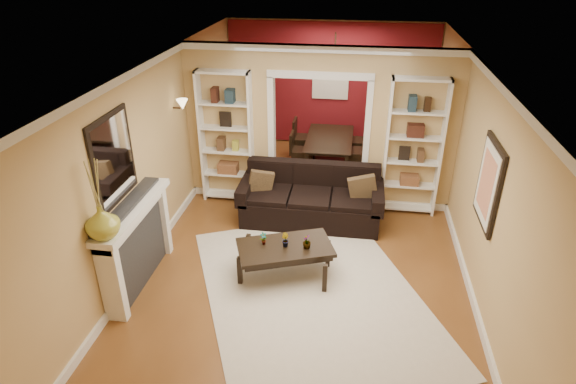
% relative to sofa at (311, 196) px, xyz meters
% --- Properties ---
extents(floor, '(8.00, 8.00, 0.00)m').
position_rel_sofa_xyz_m(floor, '(0.03, -0.45, -0.45)').
color(floor, brown).
rests_on(floor, ground).
extents(ceiling, '(8.00, 8.00, 0.00)m').
position_rel_sofa_xyz_m(ceiling, '(0.03, -0.45, 2.25)').
color(ceiling, white).
rests_on(ceiling, ground).
extents(wall_back, '(8.00, 0.00, 8.00)m').
position_rel_sofa_xyz_m(wall_back, '(0.03, 3.55, 0.90)').
color(wall_back, tan).
rests_on(wall_back, ground).
extents(wall_front, '(8.00, 0.00, 8.00)m').
position_rel_sofa_xyz_m(wall_front, '(0.03, -4.45, 0.90)').
color(wall_front, tan).
rests_on(wall_front, ground).
extents(wall_left, '(0.00, 8.00, 8.00)m').
position_rel_sofa_xyz_m(wall_left, '(-2.22, -0.45, 0.90)').
color(wall_left, tan).
rests_on(wall_left, ground).
extents(wall_right, '(0.00, 8.00, 8.00)m').
position_rel_sofa_xyz_m(wall_right, '(2.28, -0.45, 0.90)').
color(wall_right, tan).
rests_on(wall_right, ground).
extents(partition_wall, '(4.50, 0.15, 2.70)m').
position_rel_sofa_xyz_m(partition_wall, '(0.03, 0.75, 0.90)').
color(partition_wall, tan).
rests_on(partition_wall, floor).
extents(red_back_panel, '(4.44, 0.04, 2.64)m').
position_rel_sofa_xyz_m(red_back_panel, '(0.03, 3.52, 0.87)').
color(red_back_panel, maroon).
rests_on(red_back_panel, floor).
extents(dining_window, '(0.78, 0.03, 0.98)m').
position_rel_sofa_xyz_m(dining_window, '(0.03, 3.48, 1.10)').
color(dining_window, '#8CA5CC').
rests_on(dining_window, wall_back).
extents(area_rug, '(3.92, 4.45, 0.01)m').
position_rel_sofa_xyz_m(area_rug, '(0.23, -1.89, -0.44)').
color(area_rug, beige).
rests_on(area_rug, floor).
extents(sofa, '(2.31, 1.00, 0.90)m').
position_rel_sofa_xyz_m(sofa, '(0.00, 0.00, 0.00)').
color(sofa, black).
rests_on(sofa, floor).
extents(pillow_left, '(0.40, 0.22, 0.38)m').
position_rel_sofa_xyz_m(pillow_left, '(-0.82, -0.02, 0.18)').
color(pillow_left, brown).
rests_on(pillow_left, sofa).
extents(pillow_right, '(0.44, 0.17, 0.43)m').
position_rel_sofa_xyz_m(pillow_right, '(0.82, -0.02, 0.20)').
color(pillow_right, brown).
rests_on(pillow_right, sofa).
extents(coffee_table, '(1.41, 1.08, 0.48)m').
position_rel_sofa_xyz_m(coffee_table, '(-0.19, -1.52, -0.21)').
color(coffee_table, black).
rests_on(coffee_table, floor).
extents(plant_left, '(0.12, 0.11, 0.18)m').
position_rel_sofa_xyz_m(plant_left, '(-0.48, -1.52, 0.12)').
color(plant_left, '#336626').
rests_on(plant_left, coffee_table).
extents(plant_center, '(0.13, 0.13, 0.19)m').
position_rel_sofa_xyz_m(plant_center, '(-0.19, -1.52, 0.12)').
color(plant_center, '#336626').
rests_on(plant_center, coffee_table).
extents(plant_right, '(0.13, 0.13, 0.20)m').
position_rel_sofa_xyz_m(plant_right, '(0.10, -1.52, 0.12)').
color(plant_right, '#336626').
rests_on(plant_right, coffee_table).
extents(bookshelf_left, '(0.90, 0.30, 2.30)m').
position_rel_sofa_xyz_m(bookshelf_left, '(-1.52, 0.58, 0.70)').
color(bookshelf_left, white).
rests_on(bookshelf_left, floor).
extents(bookshelf_right, '(0.90, 0.30, 2.30)m').
position_rel_sofa_xyz_m(bookshelf_right, '(1.58, 0.58, 0.70)').
color(bookshelf_right, white).
rests_on(bookshelf_right, floor).
extents(fireplace, '(0.32, 1.70, 1.16)m').
position_rel_sofa_xyz_m(fireplace, '(-2.06, -1.95, 0.13)').
color(fireplace, white).
rests_on(fireplace, floor).
extents(vase, '(0.43, 0.43, 0.39)m').
position_rel_sofa_xyz_m(vase, '(-2.06, -2.65, 0.91)').
color(vase, '#A2A435').
rests_on(vase, fireplace).
extents(mirror, '(0.03, 0.95, 1.10)m').
position_rel_sofa_xyz_m(mirror, '(-2.20, -1.95, 1.35)').
color(mirror, silver).
rests_on(mirror, wall_left).
extents(wall_sconce, '(0.18, 0.18, 0.22)m').
position_rel_sofa_xyz_m(wall_sconce, '(-2.12, 0.10, 1.38)').
color(wall_sconce, '#FFE0A5').
rests_on(wall_sconce, wall_left).
extents(framed_art, '(0.04, 0.85, 1.05)m').
position_rel_sofa_xyz_m(framed_art, '(2.24, -1.45, 1.10)').
color(framed_art, black).
rests_on(framed_art, wall_right).
extents(dining_table, '(1.67, 0.93, 0.59)m').
position_rel_sofa_xyz_m(dining_table, '(0.16, 2.32, -0.16)').
color(dining_table, black).
rests_on(dining_table, floor).
extents(dining_chair_nw, '(0.45, 0.45, 0.79)m').
position_rel_sofa_xyz_m(dining_chair_nw, '(-0.39, 2.02, -0.06)').
color(dining_chair_nw, black).
rests_on(dining_chair_nw, floor).
extents(dining_chair_ne, '(0.55, 0.55, 0.88)m').
position_rel_sofa_xyz_m(dining_chair_ne, '(0.71, 2.02, -0.01)').
color(dining_chair_ne, black).
rests_on(dining_chair_ne, floor).
extents(dining_chair_sw, '(0.55, 0.55, 0.87)m').
position_rel_sofa_xyz_m(dining_chair_sw, '(-0.39, 2.62, -0.02)').
color(dining_chair_sw, black).
rests_on(dining_chair_sw, floor).
extents(dining_chair_se, '(0.45, 0.45, 0.87)m').
position_rel_sofa_xyz_m(dining_chair_se, '(0.71, 2.62, -0.02)').
color(dining_chair_se, black).
rests_on(dining_chair_se, floor).
extents(chandelier, '(0.50, 0.50, 0.30)m').
position_rel_sofa_xyz_m(chandelier, '(0.03, 2.25, 1.57)').
color(chandelier, '#302116').
rests_on(chandelier, ceiling).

